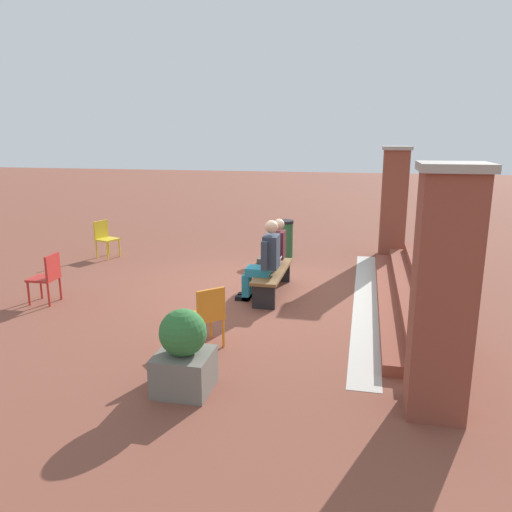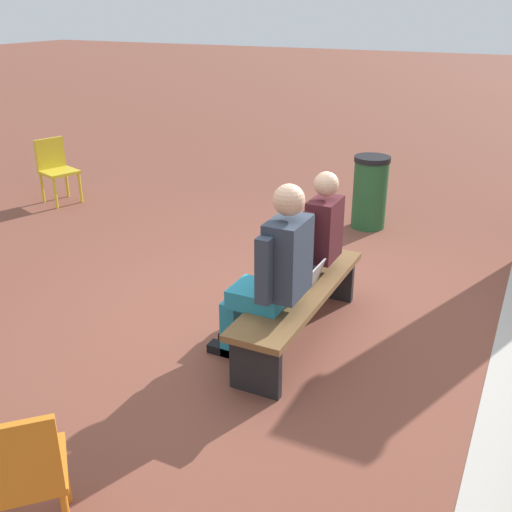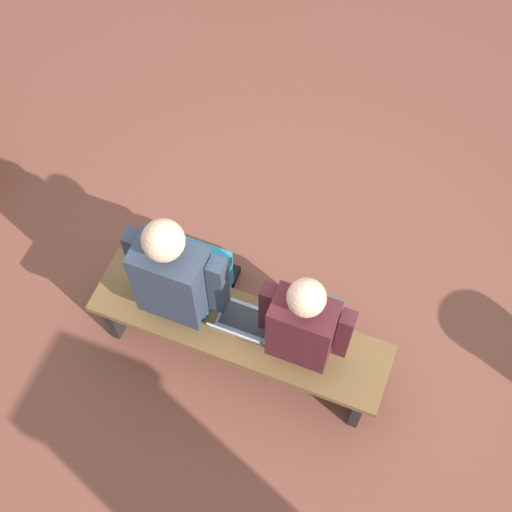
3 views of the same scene
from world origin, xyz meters
name	(u,v)px [view 2 (image 2 of 3)]	position (x,y,z in m)	size (l,w,h in m)	color
ground_plane	(276,321)	(0.00, 0.00, 0.00)	(60.00, 60.00, 0.00)	brown
bench	(300,299)	(0.18, 0.28, 0.35)	(1.80, 0.44, 0.45)	brown
person_student	(312,241)	(-0.20, 0.22, 0.70)	(0.51, 0.65, 1.29)	#4C473D
person_adult	(273,271)	(0.55, 0.21, 0.74)	(0.57, 0.72, 1.39)	teal
laptop	(303,282)	(0.16, 0.30, 0.50)	(0.32, 0.29, 0.21)	#9EA0A5
plastic_chair_near_bench_right	(56,166)	(-1.73, -4.01, 0.48)	(0.53, 0.53, 0.84)	gold
plastic_chair_far_left	(19,473)	(2.63, -0.14, 0.48)	(0.59, 0.59, 0.84)	orange
litter_bin	(370,192)	(-2.59, 0.04, 0.43)	(0.42, 0.42, 0.86)	#23562D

